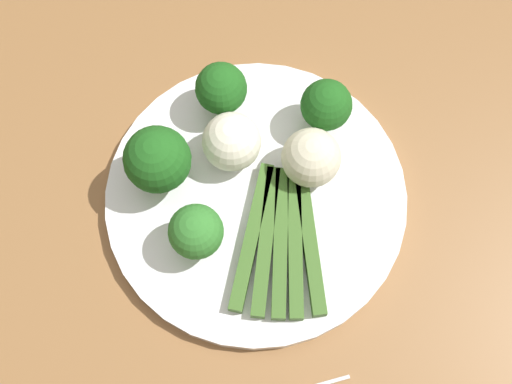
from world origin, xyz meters
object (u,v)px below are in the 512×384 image
at_px(broccoli_right, 326,106).
at_px(cauliflower_mid, 311,158).
at_px(broccoli_outer_edge, 158,160).
at_px(broccoli_near_center, 221,89).
at_px(cauliflower_edge, 232,142).
at_px(plate, 256,197).
at_px(dining_table, 287,214).
at_px(broccoli_back, 196,232).
at_px(asparagus_bundle, 280,240).

xyz_separation_m(broccoli_right, cauliflower_mid, (0.04, -0.03, -0.01)).
bearing_deg(cauliflower_mid, broccoli_outer_edge, -107.74).
distance_m(broccoli_near_center, cauliflower_edge, 0.05).
bearing_deg(broccoli_right, broccoli_outer_edge, -90.33).
relative_size(broccoli_right, cauliflower_edge, 1.08).
bearing_deg(plate, broccoli_right, 117.55).
xyz_separation_m(plate, broccoli_right, (-0.04, 0.08, 0.04)).
bearing_deg(dining_table, cauliflower_edge, -126.89).
bearing_deg(cauliflower_edge, broccoli_outer_edge, -90.42).
relative_size(plate, broccoli_outer_edge, 3.82).
bearing_deg(broccoli_back, cauliflower_edge, 140.24).
bearing_deg(plate, asparagus_bundle, 4.06).
bearing_deg(dining_table, plate, -76.14).
distance_m(broccoli_back, broccoli_near_center, 0.14).
bearing_deg(dining_table, broccoli_outer_edge, -107.30).
bearing_deg(broccoli_outer_edge, cauliflower_mid, 72.26).
height_order(broccoli_near_center, cauliflower_edge, broccoli_near_center).
distance_m(asparagus_bundle, broccoli_back, 0.08).
relative_size(asparagus_bundle, broccoli_back, 2.55).
relative_size(plate, cauliflower_mid, 5.15).
xyz_separation_m(dining_table, broccoli_near_center, (-0.08, -0.04, 0.16)).
xyz_separation_m(broccoli_outer_edge, broccoli_right, (0.00, 0.16, -0.01)).
bearing_deg(broccoli_right, dining_table, -52.28).
bearing_deg(broccoli_right, cauliflower_edge, -90.26).
height_order(broccoli_back, broccoli_right, same).
bearing_deg(cauliflower_mid, asparagus_bundle, -42.95).
height_order(plate, broccoli_back, broccoli_back).
distance_m(broccoli_right, broccoli_near_center, 0.10).
xyz_separation_m(asparagus_bundle, cauliflower_mid, (-0.05, 0.05, 0.02)).
bearing_deg(broccoli_outer_edge, cauliflower_edge, 89.58).
height_order(plate, cauliflower_edge, cauliflower_edge).
height_order(cauliflower_mid, cauliflower_edge, same).
bearing_deg(asparagus_bundle, broccoli_back, -86.99).
relative_size(plate, broccoli_near_center, 4.70).
bearing_deg(plate, dining_table, 103.86).
relative_size(broccoli_outer_edge, broccoli_near_center, 1.23).
bearing_deg(cauliflower_mid, cauliflower_edge, -123.82).
distance_m(plate, broccoli_outer_edge, 0.10).
bearing_deg(plate, broccoli_outer_edge, -121.98).
bearing_deg(asparagus_bundle, broccoli_outer_edge, -117.60).
bearing_deg(cauliflower_mid, plate, -84.92).
distance_m(asparagus_bundle, broccoli_near_center, 0.15).
xyz_separation_m(broccoli_back, broccoli_right, (-0.07, 0.15, -0.00)).
distance_m(asparagus_bundle, cauliflower_edge, 0.10).
distance_m(broccoli_back, broccoli_outer_edge, 0.07).
distance_m(broccoli_outer_edge, cauliflower_edge, 0.07).
bearing_deg(broccoli_near_center, dining_table, 23.93).
xyz_separation_m(broccoli_back, broccoli_near_center, (-0.12, 0.07, 0.00)).
height_order(asparagus_bundle, broccoli_near_center, broccoli_near_center).
bearing_deg(cauliflower_edge, asparagus_bundle, 5.56).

